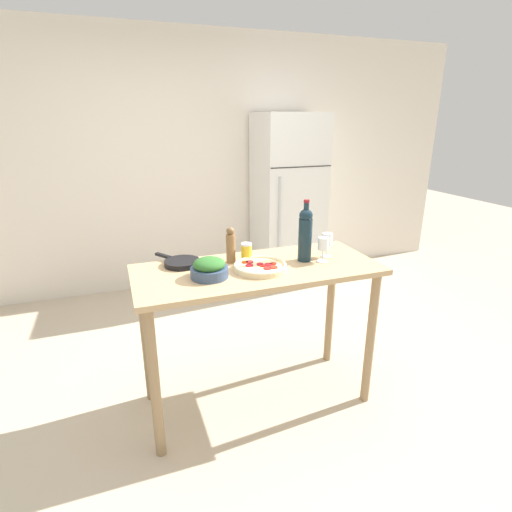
{
  "coord_description": "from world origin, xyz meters",
  "views": [
    {
      "loc": [
        -0.76,
        -2.06,
        1.76
      ],
      "look_at": [
        0.0,
        0.03,
        0.99
      ],
      "focal_mm": 28.0,
      "sensor_mm": 36.0,
      "label": 1
    }
  ],
  "objects_px": {
    "refrigerator": "(288,201)",
    "pepper_mill": "(231,246)",
    "wine_glass_far": "(327,241)",
    "cast_iron_skillet": "(182,262)",
    "wine_glass_near": "(323,245)",
    "wine_bottle": "(305,233)",
    "homemade_pizza": "(261,266)",
    "salt_canister": "(246,252)",
    "salad_bowl": "(209,268)"
  },
  "relations": [
    {
      "from": "wine_bottle",
      "to": "homemade_pizza",
      "type": "distance_m",
      "value": 0.35
    },
    {
      "from": "wine_bottle",
      "to": "cast_iron_skillet",
      "type": "height_order",
      "value": "wine_bottle"
    },
    {
      "from": "wine_bottle",
      "to": "wine_glass_far",
      "type": "xyz_separation_m",
      "value": [
        0.16,
        0.02,
        -0.07
      ]
    },
    {
      "from": "wine_glass_far",
      "to": "cast_iron_skillet",
      "type": "xyz_separation_m",
      "value": [
        -0.89,
        0.16,
        -0.09
      ]
    },
    {
      "from": "refrigerator",
      "to": "pepper_mill",
      "type": "xyz_separation_m",
      "value": [
        -1.14,
        -1.69,
        0.13
      ]
    },
    {
      "from": "refrigerator",
      "to": "cast_iron_skillet",
      "type": "bearing_deg",
      "value": -131.05
    },
    {
      "from": "refrigerator",
      "to": "pepper_mill",
      "type": "height_order",
      "value": "refrigerator"
    },
    {
      "from": "wine_bottle",
      "to": "homemade_pizza",
      "type": "relative_size",
      "value": 1.22
    },
    {
      "from": "wine_glass_near",
      "to": "salt_canister",
      "type": "bearing_deg",
      "value": 159.26
    },
    {
      "from": "salt_canister",
      "to": "cast_iron_skillet",
      "type": "relative_size",
      "value": 0.37
    },
    {
      "from": "homemade_pizza",
      "to": "wine_bottle",
      "type": "bearing_deg",
      "value": 10.16
    },
    {
      "from": "refrigerator",
      "to": "wine_bottle",
      "type": "distance_m",
      "value": 1.96
    },
    {
      "from": "refrigerator",
      "to": "wine_glass_near",
      "type": "height_order",
      "value": "refrigerator"
    },
    {
      "from": "refrigerator",
      "to": "wine_glass_near",
      "type": "bearing_deg",
      "value": -108.06
    },
    {
      "from": "salt_canister",
      "to": "wine_glass_far",
      "type": "bearing_deg",
      "value": -10.19
    },
    {
      "from": "salt_canister",
      "to": "homemade_pizza",
      "type": "bearing_deg",
      "value": -78.43
    },
    {
      "from": "wine_glass_far",
      "to": "cast_iron_skillet",
      "type": "height_order",
      "value": "wine_glass_far"
    },
    {
      "from": "wine_glass_near",
      "to": "homemade_pizza",
      "type": "relative_size",
      "value": 0.49
    },
    {
      "from": "wine_bottle",
      "to": "salt_canister",
      "type": "relative_size",
      "value": 3.3
    },
    {
      "from": "wine_bottle",
      "to": "salad_bowl",
      "type": "xyz_separation_m",
      "value": [
        -0.61,
        -0.07,
        -0.12
      ]
    },
    {
      "from": "homemade_pizza",
      "to": "cast_iron_skillet",
      "type": "relative_size",
      "value": 1.0
    },
    {
      "from": "wine_glass_far",
      "to": "salad_bowl",
      "type": "bearing_deg",
      "value": -173.57
    },
    {
      "from": "pepper_mill",
      "to": "salt_canister",
      "type": "xyz_separation_m",
      "value": [
        0.09,
        -0.01,
        -0.05
      ]
    },
    {
      "from": "wine_glass_near",
      "to": "homemade_pizza",
      "type": "xyz_separation_m",
      "value": [
        -0.4,
        0.0,
        -0.09
      ]
    },
    {
      "from": "pepper_mill",
      "to": "salad_bowl",
      "type": "xyz_separation_m",
      "value": [
        -0.18,
        -0.19,
        -0.05
      ]
    },
    {
      "from": "salad_bowl",
      "to": "wine_bottle",
      "type": "bearing_deg",
      "value": 6.43
    },
    {
      "from": "wine_bottle",
      "to": "homemade_pizza",
      "type": "bearing_deg",
      "value": -169.84
    },
    {
      "from": "wine_glass_far",
      "to": "salt_canister",
      "type": "xyz_separation_m",
      "value": [
        -0.5,
        0.09,
        -0.05
      ]
    },
    {
      "from": "refrigerator",
      "to": "salt_canister",
      "type": "xyz_separation_m",
      "value": [
        -1.04,
        -1.71,
        0.08
      ]
    },
    {
      "from": "refrigerator",
      "to": "cast_iron_skillet",
      "type": "height_order",
      "value": "refrigerator"
    },
    {
      "from": "pepper_mill",
      "to": "salt_canister",
      "type": "bearing_deg",
      "value": -8.06
    },
    {
      "from": "wine_bottle",
      "to": "salt_canister",
      "type": "bearing_deg",
      "value": 162.18
    },
    {
      "from": "wine_bottle",
      "to": "cast_iron_skillet",
      "type": "xyz_separation_m",
      "value": [
        -0.72,
        0.17,
        -0.16
      ]
    },
    {
      "from": "pepper_mill",
      "to": "cast_iron_skillet",
      "type": "xyz_separation_m",
      "value": [
        -0.29,
        0.05,
        -0.09
      ]
    },
    {
      "from": "homemade_pizza",
      "to": "cast_iron_skillet",
      "type": "xyz_separation_m",
      "value": [
        -0.42,
        0.23,
        -0.0
      ]
    },
    {
      "from": "salt_canister",
      "to": "cast_iron_skillet",
      "type": "bearing_deg",
      "value": 170.28
    },
    {
      "from": "salad_bowl",
      "to": "salt_canister",
      "type": "xyz_separation_m",
      "value": [
        0.27,
        0.18,
        0.01
      ]
    },
    {
      "from": "wine_glass_near",
      "to": "wine_glass_far",
      "type": "distance_m",
      "value": 0.1
    },
    {
      "from": "refrigerator",
      "to": "salt_canister",
      "type": "distance_m",
      "value": 2.0
    },
    {
      "from": "homemade_pizza",
      "to": "cast_iron_skillet",
      "type": "distance_m",
      "value": 0.48
    },
    {
      "from": "refrigerator",
      "to": "wine_glass_near",
      "type": "relative_size",
      "value": 11.93
    },
    {
      "from": "salad_bowl",
      "to": "cast_iron_skillet",
      "type": "height_order",
      "value": "salad_bowl"
    },
    {
      "from": "refrigerator",
      "to": "homemade_pizza",
      "type": "relative_size",
      "value": 5.88
    },
    {
      "from": "wine_bottle",
      "to": "cast_iron_skillet",
      "type": "relative_size",
      "value": 1.22
    },
    {
      "from": "salad_bowl",
      "to": "cast_iron_skillet",
      "type": "bearing_deg",
      "value": 114.41
    },
    {
      "from": "refrigerator",
      "to": "wine_glass_far",
      "type": "bearing_deg",
      "value": -106.75
    },
    {
      "from": "wine_bottle",
      "to": "pepper_mill",
      "type": "xyz_separation_m",
      "value": [
        -0.43,
        0.12,
        -0.07
      ]
    },
    {
      "from": "refrigerator",
      "to": "wine_bottle",
      "type": "relative_size",
      "value": 4.81
    },
    {
      "from": "wine_glass_near",
      "to": "wine_glass_far",
      "type": "xyz_separation_m",
      "value": [
        0.07,
        0.07,
        0.0
      ]
    },
    {
      "from": "wine_glass_far",
      "to": "cast_iron_skillet",
      "type": "distance_m",
      "value": 0.91
    }
  ]
}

